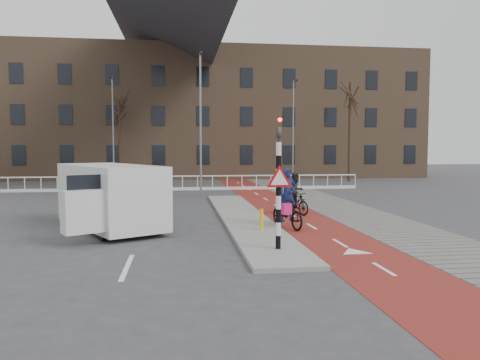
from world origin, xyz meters
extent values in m
plane|color=#38383A|center=(0.00, 0.00, 0.00)|extent=(120.00, 120.00, 0.00)
cube|color=maroon|center=(1.50, 10.00, 0.01)|extent=(2.50, 60.00, 0.01)
cube|color=slate|center=(4.30, 10.00, 0.01)|extent=(3.00, 60.00, 0.01)
cube|color=gray|center=(-0.70, 4.00, 0.06)|extent=(1.80, 16.00, 0.12)
cylinder|color=black|center=(-0.60, -2.00, 1.56)|extent=(0.14, 0.14, 2.88)
imported|color=black|center=(-0.60, -2.00, 3.40)|extent=(0.13, 0.16, 0.80)
cylinder|color=#FF0C05|center=(-0.60, -2.14, 3.58)|extent=(0.11, 0.02, 0.11)
cylinder|color=yellow|center=(-0.53, 0.97, 0.46)|extent=(0.12, 0.12, 0.69)
imported|color=black|center=(0.55, 1.78, 0.55)|extent=(1.26, 2.16, 1.07)
imported|color=#131C49|center=(0.55, 1.78, 1.19)|extent=(0.78, 0.62, 1.87)
cube|color=#D91E74|center=(0.40, 1.25, 0.76)|extent=(0.36, 0.28, 0.38)
imported|color=black|center=(1.67, 4.99, 0.50)|extent=(1.11, 1.68, 0.98)
imported|color=black|center=(1.67, 4.99, 1.02)|extent=(0.93, 0.85, 1.54)
cube|color=silver|center=(-5.62, 2.39, 1.20)|extent=(4.35, 5.59, 2.09)
cube|color=#1B7B3C|center=(-6.68, 2.39, 1.10)|extent=(1.63, 2.94, 0.55)
cube|color=#1B7B3C|center=(-4.57, 2.39, 1.10)|extent=(1.63, 2.94, 0.55)
cube|color=black|center=(-5.62, 0.13, 1.60)|extent=(1.67, 0.95, 0.90)
cylinder|color=black|center=(-5.54, 0.41, 0.37)|extent=(0.58, 0.77, 0.73)
cylinder|color=black|center=(-3.99, 1.26, 0.37)|extent=(0.58, 0.77, 0.73)
cylinder|color=black|center=(-7.26, 3.52, 0.37)|extent=(0.58, 0.77, 0.73)
cylinder|color=black|center=(-5.70, 4.38, 0.37)|extent=(0.58, 0.77, 0.73)
cube|color=silver|center=(-5.00, 17.00, 0.95)|extent=(28.00, 0.08, 0.08)
cube|color=silver|center=(-5.00, 17.00, 0.10)|extent=(28.00, 0.10, 0.20)
cube|color=#7F6047|center=(-3.00, 32.00, 6.00)|extent=(46.00, 10.00, 12.00)
cylinder|color=black|center=(-8.04, 25.48, 3.41)|extent=(0.25, 0.25, 6.82)
cylinder|color=black|center=(10.92, 23.29, 4.11)|extent=(0.24, 0.24, 8.22)
cylinder|color=slate|center=(-1.96, 13.06, 4.11)|extent=(0.12, 0.12, 8.22)
cylinder|color=slate|center=(-8.22, 22.93, 4.11)|extent=(0.12, 0.12, 8.21)
cylinder|color=slate|center=(5.72, 21.81, 4.05)|extent=(0.12, 0.12, 8.10)
camera|label=1|loc=(-3.26, -14.24, 2.86)|focal=35.00mm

